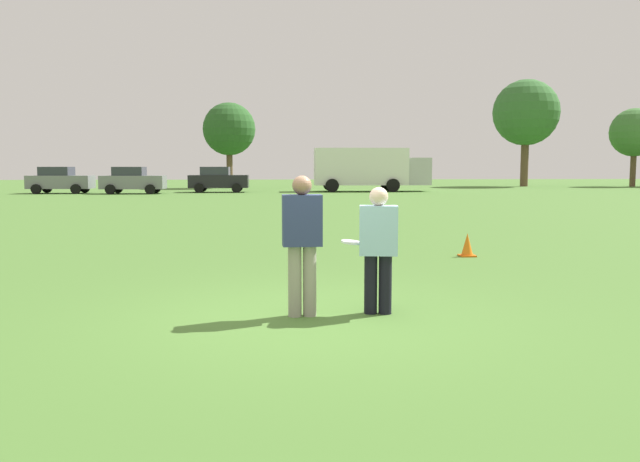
% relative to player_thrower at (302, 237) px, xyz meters
% --- Properties ---
extents(ground_plane, '(166.11, 166.11, 0.00)m').
position_rel_player_thrower_xyz_m(ground_plane, '(0.08, -0.10, -0.98)').
color(ground_plane, '#47702D').
extents(player_thrower, '(0.49, 0.29, 1.74)m').
position_rel_player_thrower_xyz_m(player_thrower, '(0.00, 0.00, 0.00)').
color(player_thrower, gray).
rests_on(player_thrower, ground).
extents(player_defender, '(0.51, 0.34, 1.60)m').
position_rel_player_thrower_xyz_m(player_defender, '(0.96, 0.06, -0.09)').
color(player_defender, black).
rests_on(player_defender, ground).
extents(frisbee, '(0.27, 0.27, 0.06)m').
position_rel_player_thrower_xyz_m(frisbee, '(0.64, 0.23, -0.09)').
color(frisbee, white).
extents(traffic_cone, '(0.32, 0.32, 0.48)m').
position_rel_player_thrower_xyz_m(traffic_cone, '(3.66, 5.04, -0.75)').
color(traffic_cone, '#D8590C').
rests_on(traffic_cone, ground).
extents(parked_car_near_left, '(4.23, 2.28, 1.82)m').
position_rel_player_thrower_xyz_m(parked_car_near_left, '(-14.81, 37.46, -0.06)').
color(parked_car_near_left, slate).
rests_on(parked_car_near_left, ground).
extents(parked_car_mid_left, '(4.23, 2.28, 1.82)m').
position_rel_player_thrower_xyz_m(parked_car_mid_left, '(-9.73, 36.56, -0.06)').
color(parked_car_mid_left, slate).
rests_on(parked_car_mid_left, ground).
extents(parked_car_center, '(4.23, 2.28, 1.82)m').
position_rel_player_thrower_xyz_m(parked_car_center, '(-4.13, 38.61, -0.06)').
color(parked_car_center, black).
rests_on(parked_car_center, ground).
extents(box_truck, '(8.54, 3.12, 3.18)m').
position_rel_player_thrower_xyz_m(box_truck, '(6.90, 39.45, 0.77)').
color(box_truck, white).
rests_on(box_truck, ground).
extents(tree_west_oak, '(4.45, 4.45, 7.23)m').
position_rel_player_thrower_xyz_m(tree_west_oak, '(-3.86, 47.43, 3.99)').
color(tree_west_oak, brown).
rests_on(tree_west_oak, ground).
extents(tree_west_maple, '(6.02, 6.02, 9.78)m').
position_rel_player_thrower_xyz_m(tree_west_maple, '(23.05, 50.10, 5.74)').
color(tree_west_maple, brown).
rests_on(tree_west_maple, ground).
extents(tree_center_elm, '(4.39, 4.39, 7.14)m').
position_rel_player_thrower_xyz_m(tree_center_elm, '(32.81, 48.85, 3.93)').
color(tree_center_elm, brown).
rests_on(tree_center_elm, ground).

